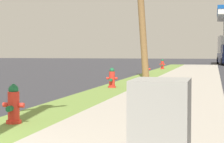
{
  "coord_description": "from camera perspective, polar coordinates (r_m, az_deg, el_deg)",
  "views": [
    {
      "loc": [
        4.31,
        -4.92,
        1.49
      ],
      "look_at": [
        0.45,
        11.81,
        0.69
      ],
      "focal_mm": 71.43,
      "sensor_mm": 36.0,
      "label": 1
    }
  ],
  "objects": [
    {
      "name": "fire_hydrant_nearest",
      "position": [
        8.6,
        -12.49,
        -4.36
      ],
      "size": [
        0.42,
        0.38,
        0.74
      ],
      "color": "red",
      "rests_on": "grass_verge"
    },
    {
      "name": "fire_hydrant_second",
      "position": [
        16.51,
        -0.01,
        -0.95
      ],
      "size": [
        0.42,
        0.38,
        0.74
      ],
      "color": "red",
      "rests_on": "grass_verge"
    },
    {
      "name": "fire_hydrant_third",
      "position": [
        24.93,
        4.45,
        0.26
      ],
      "size": [
        0.42,
        0.37,
        0.74
      ],
      "color": "red",
      "rests_on": "grass_verge"
    },
    {
      "name": "fire_hydrant_fourth",
      "position": [
        33.65,
        6.47,
        0.87
      ],
      "size": [
        0.42,
        0.37,
        0.74
      ],
      "color": "red",
      "rests_on": "grass_verge"
    }
  ]
}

